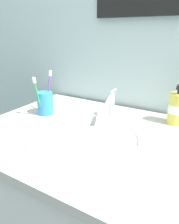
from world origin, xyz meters
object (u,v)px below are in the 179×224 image
object	(u,v)px
toothbrush_cup	(45,103)
toothbrush_purple	(49,89)
soap_dispenser	(177,108)
faucet	(109,106)
toothbrush_green	(37,94)

from	to	relation	value
toothbrush_cup	toothbrush_purple	size ratio (longest dim) A/B	0.54
toothbrush_cup	soap_dispenser	bearing A→B (deg)	19.61
faucet	toothbrush_green	xyz separation A→B (m)	(-0.28, -0.14, 0.04)
faucet	toothbrush_cup	world-z (taller)	faucet
toothbrush_purple	soap_dispenser	size ratio (longest dim) A/B	1.15
toothbrush_purple	toothbrush_green	bearing A→B (deg)	-92.60
faucet	toothbrush_cup	bearing A→B (deg)	-162.36
faucet	toothbrush_purple	bearing A→B (deg)	-167.20
toothbrush_cup	soap_dispenser	size ratio (longest dim) A/B	0.62
toothbrush_cup	toothbrush_green	world-z (taller)	toothbrush_green
faucet	soap_dispenser	xyz separation A→B (m)	(0.26, 0.10, 0.00)
toothbrush_cup	toothbrush_green	bearing A→B (deg)	-88.55
faucet	soap_dispenser	bearing A→B (deg)	21.72
toothbrush_cup	toothbrush_purple	world-z (taller)	toothbrush_purple
toothbrush_cup	toothbrush_purple	distance (m)	0.07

